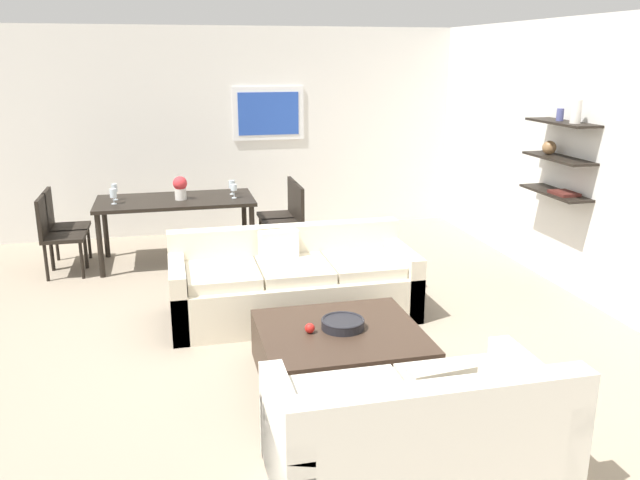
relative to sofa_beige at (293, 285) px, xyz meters
The scene contains 18 objects.
ground_plane 0.46m from the sofa_beige, 111.34° to the right, with size 18.00×18.00×0.00m, color gray.
back_wall_unit 3.37m from the sofa_beige, 86.94° to the left, with size 8.40×0.09×2.70m.
right_wall_shelf_unit 3.09m from the sofa_beige, ahead, with size 0.34×8.20×2.70m.
sofa_beige is the anchor object (origin of this frame).
loveseat_white 2.56m from the sofa_beige, 85.45° to the right, with size 1.62×0.90×0.78m.
coffee_table 1.27m from the sofa_beige, 84.93° to the right, with size 1.19×1.10×0.38m.
decorative_bowl 1.25m from the sofa_beige, 83.68° to the right, with size 0.32×0.32×0.07m.
apple_on_coffee_table 1.27m from the sofa_beige, 95.37° to the right, with size 0.07×0.07×0.07m, color red.
dining_table 2.19m from the sofa_beige, 117.45° to the left, with size 1.77×0.87×0.75m.
dining_chair_left_near 2.86m from the sofa_beige, 143.13° to the left, with size 0.44×0.44×0.88m.
dining_chair_right_far 2.14m from the sofa_beige, 81.90° to the left, with size 0.44×0.44×0.88m.
dining_chair_right_near 1.75m from the sofa_beige, 80.07° to the left, with size 0.44×0.44×0.88m.
dining_chair_left_far 3.12m from the sofa_beige, 137.32° to the left, with size 0.44×0.44×0.88m.
wine_glass_right_near 1.92m from the sofa_beige, 100.36° to the left, with size 0.07×0.07×0.16m.
wine_glass_left_far 2.68m from the sofa_beige, 129.36° to the left, with size 0.06×0.06×0.18m.
wine_glass_left_near 2.51m from the sofa_beige, 132.57° to the left, with size 0.07×0.07×0.17m.
wine_glass_right_far 2.12m from the sofa_beige, 99.27° to the left, with size 0.07×0.07×0.17m.
centerpiece_vase 2.17m from the sofa_beige, 116.46° to the left, with size 0.16×0.16×0.27m.
Camera 1 is at (-0.92, -5.17, 2.33)m, focal length 36.28 mm.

